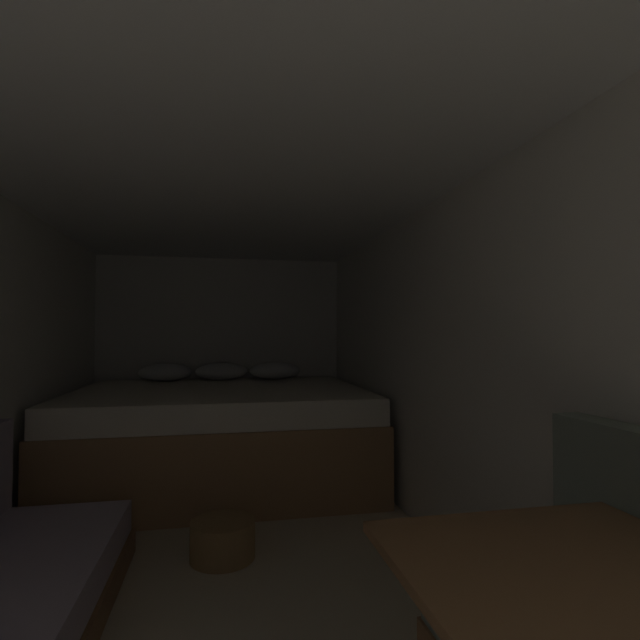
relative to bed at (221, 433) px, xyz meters
name	(u,v)px	position (x,y,z in m)	size (l,w,h in m)	color
ground_plane	(220,585)	(0.00, -1.68, -0.38)	(7.29, 7.29, 0.00)	beige
wall_back	(222,354)	(0.00, 0.99, 0.60)	(2.52, 0.05, 1.97)	silver
wall_right	(457,373)	(1.23, -1.68, 0.60)	(0.05, 5.29, 1.97)	silver
ceiling_slab	(222,169)	(0.00, -1.68, 1.61)	(2.52, 5.29, 0.05)	white
bed	(221,433)	(0.00, 0.00, 0.00)	(2.30, 1.86, 0.92)	#9E7247
dinette_table	(575,615)	(0.72, -3.17, 0.23)	(0.71, 0.65, 0.71)	brown
wicker_basket	(223,539)	(0.01, -1.41, -0.29)	(0.34, 0.34, 0.20)	olive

